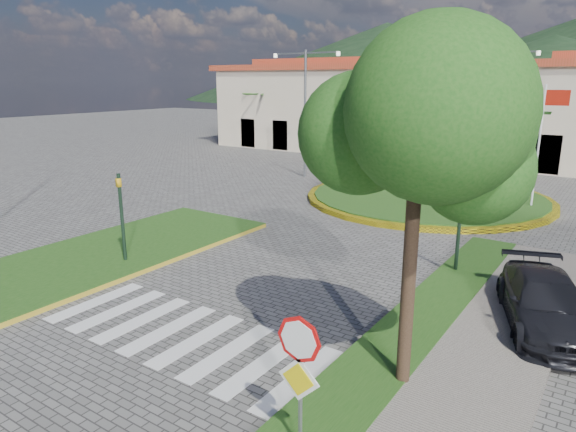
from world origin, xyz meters
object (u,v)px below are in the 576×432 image
Objects in this scene: roundabout_island at (427,197)px; car_dark_a at (395,154)px; car_side_right at (546,303)px; stop_sign at (299,365)px; white_van at (344,146)px; deciduous_tree at (418,137)px.

car_dark_a is at bearing 120.25° from roundabout_island.
car_dark_a is 0.80× the size of car_side_right.
car_side_right is at bearing -164.62° from car_dark_a.
stop_sign is 37.92m from white_van.
deciduous_tree is 1.81× the size of car_dark_a.
white_van is 0.85× the size of car_side_right.
roundabout_island is at bearing 107.91° from deciduous_tree.
car_side_right is at bearing -128.42° from white_van.
stop_sign is at bearing -101.18° from deciduous_tree.
stop_sign is 0.56× the size of car_side_right.
stop_sign is at bearing -138.48° from white_van.
car_dark_a is at bearing -97.47° from white_van.
deciduous_tree is (5.50, -17.00, 5.00)m from roundabout_island.
car_dark_a is (-12.14, 28.40, -4.53)m from deciduous_tree.
roundabout_island is at bearing 101.26° from car_side_right.
roundabout_island is 18.55m from deciduous_tree.
car_side_right is at bearing -59.07° from roundabout_island.
car_side_right reaches higher than white_van.
white_van is at bearing 107.50° from car_side_right.
deciduous_tree is at bearing -172.08° from car_dark_a.
car_side_right is (2.00, 4.49, -4.49)m from deciduous_tree.
white_van is 32.89m from car_side_right.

